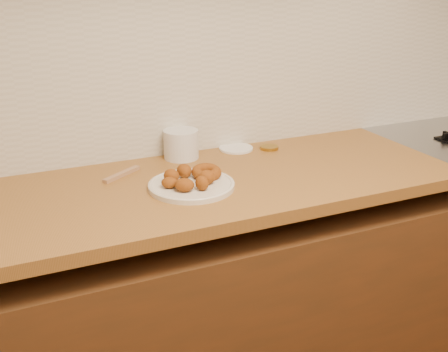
{
  "coord_description": "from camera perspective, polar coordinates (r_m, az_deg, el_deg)",
  "views": [
    {
      "loc": [
        -0.9,
        0.25,
        1.51
      ],
      "look_at": [
        -0.29,
        1.63,
        0.93
      ],
      "focal_mm": 42.0,
      "sensor_mm": 36.0,
      "label": 1
    }
  ],
  "objects": [
    {
      "name": "donut_plate",
      "position": [
        1.6,
        -3.56,
        -1.03
      ],
      "size": [
        0.26,
        0.26,
        0.02
      ],
      "primitive_type": "cylinder",
      "color": "beige",
      "rests_on": "butcher_block"
    },
    {
      "name": "plastic_tub",
      "position": [
        1.86,
        -4.69,
        3.48
      ],
      "size": [
        0.16,
        0.16,
        0.1
      ],
      "primitive_type": "cylinder",
      "rotation": [
        0.0,
        0.0,
        0.4
      ],
      "color": "silver",
      "rests_on": "butcher_block"
    },
    {
      "name": "brass_jar_lid",
      "position": [
        1.97,
        4.93,
        3.11
      ],
      "size": [
        0.09,
        0.09,
        0.01
      ],
      "primitive_type": "cylinder",
      "rotation": [
        0.0,
        0.0,
        -0.3
      ],
      "color": "olive",
      "rests_on": "butcher_block"
    },
    {
      "name": "ring_donut",
      "position": [
        1.64,
        -1.94,
        0.43
      ],
      "size": [
        0.11,
        0.12,
        0.04
      ],
      "primitive_type": "torus",
      "rotation": [
        0.1,
        0.0,
        0.23
      ],
      "color": "#833F0D",
      "rests_on": "donut_plate"
    },
    {
      "name": "base_cabinet",
      "position": [
        2.04,
        6.99,
        -12.55
      ],
      "size": [
        3.6,
        0.6,
        0.77
      ],
      "primitive_type": "cube",
      "color": "#562E14",
      "rests_on": "floor"
    },
    {
      "name": "wall_back",
      "position": [
        1.97,
        3.54,
        16.4
      ],
      "size": [
        4.0,
        0.02,
        2.7
      ],
      "primitive_type": "cube",
      "color": "tan",
      "rests_on": "ground"
    },
    {
      "name": "tub_lid",
      "position": [
        1.96,
        1.32,
        3.03
      ],
      "size": [
        0.13,
        0.13,
        0.01
      ],
      "primitive_type": "cylinder",
      "rotation": [
        0.0,
        0.0,
        0.02
      ],
      "color": "white",
      "rests_on": "butcher_block"
    },
    {
      "name": "fried_dough_chunks",
      "position": [
        1.58,
        -4.09,
        -0.27
      ],
      "size": [
        0.17,
        0.18,
        0.04
      ],
      "color": "#833F0D",
      "rests_on": "donut_plate"
    },
    {
      "name": "backsplash",
      "position": [
        1.98,
        3.6,
        12.05
      ],
      "size": [
        3.6,
        0.02,
        0.6
      ],
      "primitive_type": "cube",
      "color": "beige",
      "rests_on": "wall_back"
    },
    {
      "name": "wooden_utensil",
      "position": [
        1.73,
        -11.07,
        0.19
      ],
      "size": [
        0.14,
        0.1,
        0.01
      ],
      "primitive_type": "cube",
      "rotation": [
        0.0,
        0.0,
        0.6
      ],
      "color": "#9F7551",
      "rests_on": "butcher_block"
    },
    {
      "name": "butcher_block",
      "position": [
        1.59,
        -12.81,
        -2.81
      ],
      "size": [
        2.3,
        0.62,
        0.04
      ],
      "primitive_type": "cube",
      "color": "#925E2D",
      "rests_on": "base_cabinet"
    }
  ]
}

